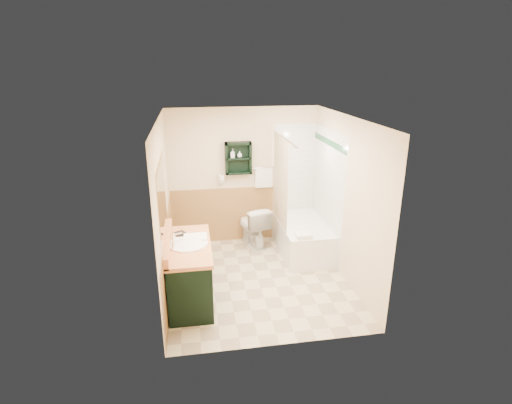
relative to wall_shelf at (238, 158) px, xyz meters
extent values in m
plane|color=beige|center=(0.10, -1.41, -1.55)|extent=(3.00, 3.00, 0.00)
cube|color=#FFE9C7|center=(0.10, 0.11, -0.35)|extent=(2.60, 0.04, 2.40)
cube|color=#FFE9C7|center=(-1.22, -1.41, -0.35)|extent=(0.04, 3.00, 2.40)
cube|color=#FFE9C7|center=(1.42, -1.41, -0.35)|extent=(0.04, 3.00, 2.40)
cube|color=white|center=(0.10, -1.41, 0.87)|extent=(2.60, 3.00, 0.04)
cube|color=black|center=(0.00, 0.00, 0.00)|extent=(0.45, 0.15, 0.55)
cylinder|color=silver|center=(0.63, -0.66, 0.45)|extent=(0.03, 1.60, 0.03)
cube|color=black|center=(-0.89, -1.76, -1.14)|extent=(0.59, 1.30, 0.83)
cube|color=white|center=(1.03, -0.55, -1.28)|extent=(0.80, 1.50, 0.53)
imported|color=white|center=(0.22, -0.20, -1.19)|extent=(0.60, 0.83, 0.73)
cube|color=white|center=(-0.79, -1.61, -0.70)|extent=(0.31, 0.25, 0.04)
imported|color=black|center=(-1.06, -1.47, -0.62)|extent=(0.14, 0.09, 0.20)
cube|color=white|center=(0.85, -1.19, -0.98)|extent=(0.24, 0.20, 0.07)
imported|color=white|center=(-0.09, -0.01, 0.05)|extent=(0.10, 0.16, 0.07)
imported|color=white|center=(0.02, -0.01, 0.06)|extent=(0.11, 0.12, 0.08)
camera|label=1|loc=(-0.80, -6.62, 1.53)|focal=28.00mm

